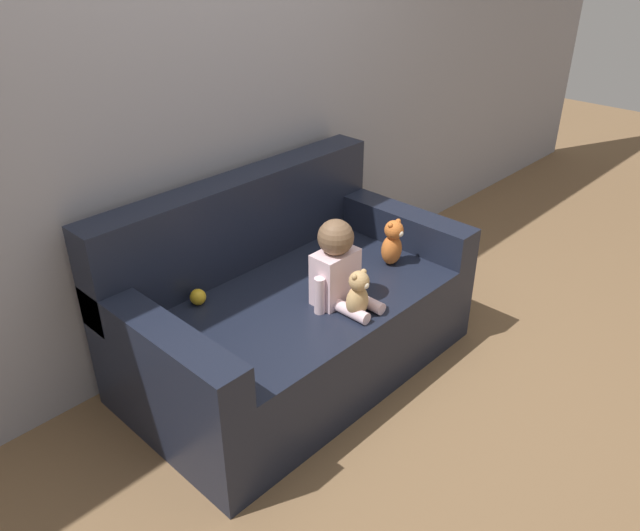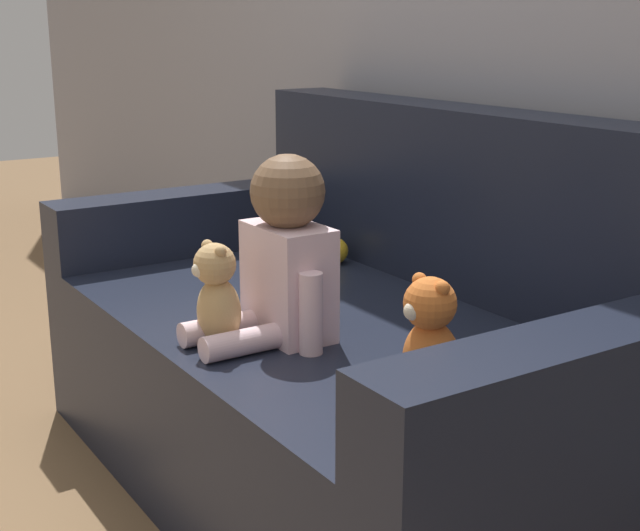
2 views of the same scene
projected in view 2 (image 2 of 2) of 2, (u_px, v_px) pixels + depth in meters
ground_plane at (344, 483)px, 2.22m from camera, size 12.00×12.00×0.00m
couch at (365, 361)px, 2.17m from camera, size 1.64×0.94×0.91m
person_baby at (283, 258)px, 1.90m from camera, size 0.29×0.31×0.40m
teddy_bear_brown at (217, 295)px, 1.87m from camera, size 0.11×0.10×0.23m
plush_toy_side at (430, 342)px, 1.58m from camera, size 0.12×0.11×0.24m
toy_ball at (335, 251)px, 2.53m from camera, size 0.07×0.07×0.07m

